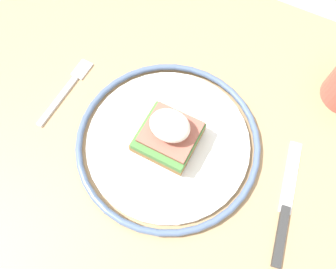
{
  "coord_description": "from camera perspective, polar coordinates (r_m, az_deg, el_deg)",
  "views": [
    {
      "loc": [
        0.06,
        -0.16,
        1.22
      ],
      "look_at": [
        -0.03,
        0.01,
        0.78
      ],
      "focal_mm": 35.0,
      "sensor_mm": 36.0,
      "label": 1
    }
  ],
  "objects": [
    {
      "name": "sandwich",
      "position": [
        0.47,
        0.15,
        0.21
      ],
      "size": [
        0.09,
        0.09,
        0.07
      ],
      "color": "olive",
      "rests_on": "plate"
    },
    {
      "name": "knife",
      "position": [
        0.51,
        19.7,
        -12.36
      ],
      "size": [
        0.05,
        0.19,
        0.01
      ],
      "color": "#2D2D2D",
      "rests_on": "dining_table"
    },
    {
      "name": "dining_table",
      "position": [
        0.62,
        1.71,
        -7.92
      ],
      "size": [
        0.95,
        0.75,
        0.74
      ],
      "color": "tan",
      "rests_on": "ground_plane"
    },
    {
      "name": "plate",
      "position": [
        0.5,
        0.0,
        -1.24
      ],
      "size": [
        0.28,
        0.28,
        0.02
      ],
      "color": "white",
      "rests_on": "dining_table"
    },
    {
      "name": "fork",
      "position": [
        0.58,
        -17.11,
        7.65
      ],
      "size": [
        0.02,
        0.14,
        0.0
      ],
      "color": "silver",
      "rests_on": "dining_table"
    },
    {
      "name": "ground_plane",
      "position": [
        1.23,
        0.89,
        -15.73
      ],
      "size": [
        6.0,
        6.0,
        0.0
      ],
      "primitive_type": "plane",
      "color": "#B2ADA3"
    }
  ]
}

